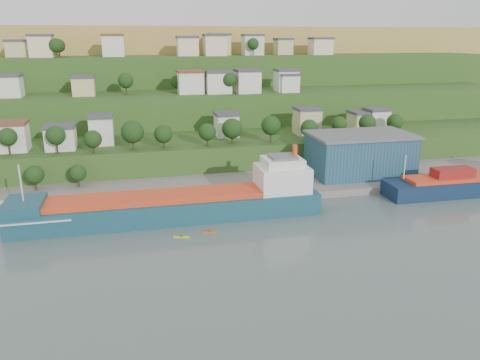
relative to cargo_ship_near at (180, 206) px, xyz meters
name	(u,v)px	position (x,y,z in m)	size (l,w,h in m)	color
ground	(231,229)	(10.75, -9.74, -3.05)	(500.00, 500.00, 0.00)	#495952
quay	(277,187)	(30.75, 18.26, -3.05)	(220.00, 26.00, 4.00)	slate
hillside	(167,116)	(10.76, 158.97, -2.96)	(360.00, 210.31, 96.00)	#284719
cargo_ship_near	(180,206)	(0.00, 0.00, 0.00)	(74.33, 12.35, 19.09)	#154051
warehouse	(360,154)	(57.88, 19.47, 5.39)	(31.25, 19.41, 12.80)	navy
dinghy	(63,206)	(-28.72, 11.30, -1.47)	(3.77, 1.42, 0.75)	silver
kayak_orange	(210,232)	(5.47, -10.67, -2.79)	(3.58, 1.01, 0.88)	#CF4F12
kayak_yellow	(181,237)	(-1.23, -11.95, -2.78)	(3.63, 1.68, 0.90)	yellow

